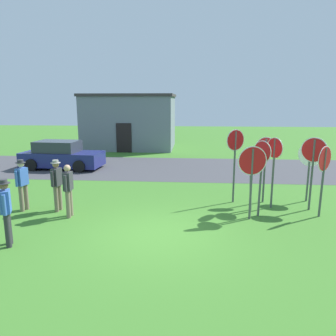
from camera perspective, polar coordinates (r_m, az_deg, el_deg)
ground_plane at (r=9.13m, az=-2.02°, el=-11.67°), size 80.00×80.00×0.00m
street_asphalt at (r=17.88m, az=1.28°, el=0.01°), size 60.00×6.40×0.01m
building_background at (r=25.88m, az=-6.64°, el=8.21°), size 6.93×5.32×4.17m
parked_car_on_street at (r=18.66m, az=-18.29°, el=2.05°), size 4.42×2.25×1.51m
stop_sign_nearest at (r=11.46m, az=18.17°, el=1.23°), size 0.39×0.60×2.44m
stop_sign_rear_left at (r=11.73m, az=11.73°, el=2.60°), size 0.66×0.41×2.66m
stop_sign_low_front at (r=12.02m, az=16.79°, el=1.62°), size 0.70×0.15×2.39m
stop_sign_far_back at (r=11.14m, az=25.80°, el=-0.10°), size 0.60×0.57×2.28m
stop_sign_leaning_right at (r=10.53m, az=16.15°, el=0.42°), size 0.44×0.57×2.43m
stop_sign_tallest at (r=10.14m, az=14.60°, el=-0.21°), size 0.89×0.19×2.31m
stop_sign_center_cluster at (r=11.05m, az=14.51°, el=0.04°), size 0.18×0.63×2.19m
stop_sign_rear_right at (r=12.73m, az=23.72°, el=1.14°), size 0.69×0.55×2.19m
stop_sign_leaning_left at (r=11.69m, az=24.24°, el=1.25°), size 0.72×0.45×2.47m
person_holding_notes at (r=11.80m, az=-24.32°, el=-2.27°), size 0.31×0.55×1.74m
person_in_dark_shirt at (r=11.33m, az=-19.02°, el=-2.41°), size 0.32×0.56×1.74m
person_in_blue at (r=10.65m, az=-17.18°, el=-3.36°), size 0.24×0.57×1.69m
person_near_signs at (r=9.09m, az=-26.67°, el=-6.44°), size 0.35×0.53×1.74m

